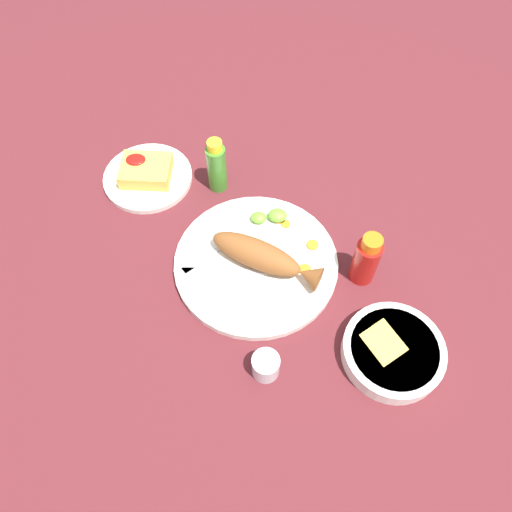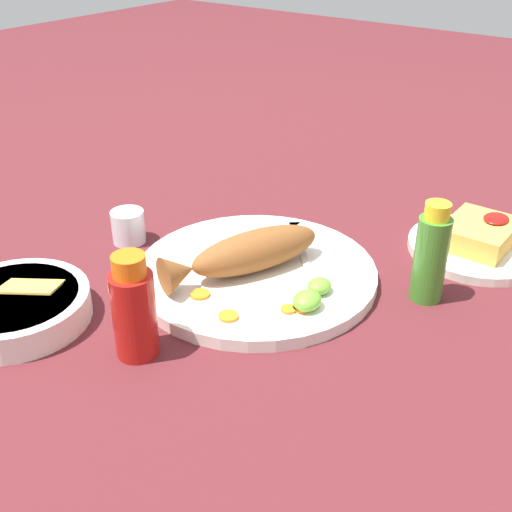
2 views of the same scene
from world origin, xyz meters
name	(u,v)px [view 2 (image 2 of 2)]	position (x,y,z in m)	size (l,w,h in m)	color
ground_plane	(256,279)	(0.00, 0.00, 0.00)	(4.00, 4.00, 0.00)	#561E23
main_plate	(256,273)	(0.00, 0.00, 0.01)	(0.35, 0.35, 0.02)	white
fried_fish	(246,253)	(-0.02, 0.01, 0.05)	(0.25, 0.15, 0.06)	brown
fork_near	(272,239)	(0.08, 0.03, 0.02)	(0.19, 0.02, 0.00)	silver
fork_far	(301,246)	(0.09, -0.02, 0.02)	(0.15, 0.13, 0.00)	silver
carrot_slice_near	(200,294)	(-0.10, 0.02, 0.02)	(0.03, 0.03, 0.00)	orange
carrot_slice_mid	(228,316)	(-0.12, -0.05, 0.02)	(0.03, 0.03, 0.00)	orange
carrot_slice_far	(289,309)	(-0.06, -0.10, 0.02)	(0.02, 0.02, 0.00)	orange
carrot_slice_extra	(302,308)	(-0.05, -0.11, 0.02)	(0.02, 0.02, 0.00)	orange
lime_wedge_main	(307,300)	(-0.04, -0.11, 0.03)	(0.04, 0.04, 0.02)	#6BB233
lime_wedge_side	(321,285)	(0.00, -0.11, 0.03)	(0.04, 0.03, 0.02)	#6BB233
hot_sauce_bottle_red	(134,310)	(-0.22, 0.01, 0.06)	(0.05, 0.05, 0.14)	#B21914
hot_sauce_bottle_green	(431,255)	(0.10, -0.22, 0.07)	(0.04, 0.04, 0.14)	#3D8428
salt_cup	(128,228)	(-0.03, 0.23, 0.02)	(0.05, 0.05, 0.05)	silver
side_plate_fries	(477,248)	(0.27, -0.23, 0.01)	(0.21, 0.21, 0.01)	white
fries_pile	(480,233)	(0.27, -0.23, 0.03)	(0.12, 0.10, 0.04)	gold
guacamole_bowl	(15,306)	(-0.27, 0.19, 0.02)	(0.19, 0.19, 0.05)	white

